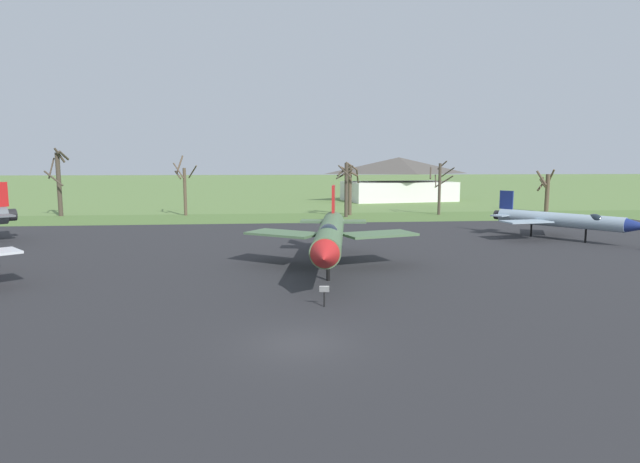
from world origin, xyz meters
name	(u,v)px	position (x,y,z in m)	size (l,w,h in m)	color
ground_plane	(299,345)	(0.00, 0.00, 0.00)	(600.00, 600.00, 0.00)	#607F42
asphalt_apron	(286,267)	(0.00, 15.59, 0.03)	(90.55, 51.98, 0.05)	#28282B
grass_verge_strip	(278,218)	(0.00, 47.58, 0.03)	(150.55, 12.00, 0.06)	#537337
jet_fighter_front_left	(563,220)	(26.15, 25.46, 1.94)	(10.76, 12.69, 4.43)	#8EA3B2
jet_fighter_rear_center	(330,234)	(2.89, 13.92, 2.49)	(12.06, 17.41, 5.44)	#4C6B47
info_placard_rear_center	(324,294)	(1.56, 5.16, 0.71)	(0.52, 0.31, 1.14)	black
bare_tree_far_left	(59,181)	(-29.22, 52.90, 4.83)	(2.74, 2.52, 9.21)	#42382D
bare_tree_left_of_center	(184,186)	(-12.59, 52.16, 4.07)	(3.28, 3.27, 8.23)	brown
bare_tree_center	(346,187)	(9.07, 48.02, 4.06)	(2.37, 2.54, 7.20)	#42382D
bare_tree_right_of_center	(350,187)	(10.05, 50.38, 3.94)	(2.89, 2.36, 7.39)	brown
bare_tree_far_right	(439,185)	(22.47, 49.90, 4.11)	(3.70, 2.87, 7.53)	#42382D
bare_tree_backdrop_extra	(546,189)	(39.68, 52.73, 3.34)	(2.21, 2.88, 6.31)	brown
visitor_building	(399,179)	(23.74, 77.50, 4.20)	(22.59, 14.99, 8.29)	silver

